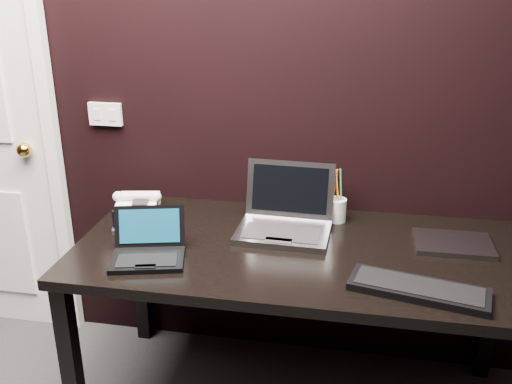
% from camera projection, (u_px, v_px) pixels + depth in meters
% --- Properties ---
extents(wall_back, '(4.00, 0.00, 4.00)m').
position_uv_depth(wall_back, '(243.00, 77.00, 2.35)').
color(wall_back, black).
rests_on(wall_back, ground).
extents(wall_switch, '(0.15, 0.02, 0.10)m').
position_uv_depth(wall_switch, '(105.00, 114.00, 2.51)').
color(wall_switch, silver).
rests_on(wall_switch, wall_back).
extents(desk, '(1.70, 0.80, 0.74)m').
position_uv_depth(desk, '(300.00, 266.00, 2.17)').
color(desk, black).
rests_on(desk, ground).
extents(netbook, '(0.31, 0.28, 0.16)m').
position_uv_depth(netbook, '(148.00, 250.00, 2.06)').
color(netbook, black).
rests_on(netbook, desk).
extents(silver_laptop, '(0.37, 0.33, 0.25)m').
position_uv_depth(silver_laptop, '(285.00, 220.00, 2.26)').
color(silver_laptop, gray).
rests_on(silver_laptop, desk).
extents(ext_keyboard, '(0.46, 0.24, 0.03)m').
position_uv_depth(ext_keyboard, '(418.00, 289.00, 1.84)').
color(ext_keyboard, black).
rests_on(ext_keyboard, desk).
extents(closed_laptop, '(0.29, 0.21, 0.02)m').
position_uv_depth(closed_laptop, '(453.00, 244.00, 2.15)').
color(closed_laptop, gray).
rests_on(closed_laptop, desk).
extents(desk_phone, '(0.21, 0.19, 0.10)m').
position_uv_depth(desk_phone, '(138.00, 203.00, 2.45)').
color(desk_phone, white).
rests_on(desk_phone, desk).
extents(mobile_phone, '(0.06, 0.06, 0.09)m').
position_uv_depth(mobile_phone, '(119.00, 224.00, 2.26)').
color(mobile_phone, black).
rests_on(mobile_phone, desk).
extents(pen_cup, '(0.09, 0.09, 0.23)m').
position_uv_depth(pen_cup, '(337.00, 209.00, 2.35)').
color(pen_cup, silver).
rests_on(pen_cup, desk).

